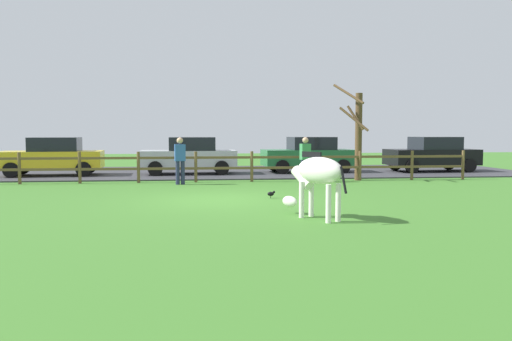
% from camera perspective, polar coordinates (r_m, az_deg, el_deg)
% --- Properties ---
extents(ground_plane, '(60.00, 60.00, 0.00)m').
position_cam_1_polar(ground_plane, '(13.91, -3.77, -3.26)').
color(ground_plane, '#3D7528').
extents(parking_asphalt, '(28.00, 7.40, 0.05)m').
position_cam_1_polar(parking_asphalt, '(23.16, -4.81, -0.18)').
color(parking_asphalt, '#38383D').
rests_on(parking_asphalt, ground_plane).
extents(paddock_fence, '(20.64, 0.11, 1.12)m').
position_cam_1_polar(paddock_fence, '(18.81, -6.70, 0.66)').
color(paddock_fence, brown).
rests_on(paddock_fence, ground_plane).
extents(bare_tree, '(1.14, 1.15, 3.63)m').
position_cam_1_polar(bare_tree, '(19.78, 11.22, 4.07)').
color(bare_tree, '#513A23').
rests_on(bare_tree, ground_plane).
extents(zebra, '(1.21, 1.72, 1.41)m').
position_cam_1_polar(zebra, '(10.80, 6.78, -0.52)').
color(zebra, white).
rests_on(zebra, ground_plane).
extents(crow_on_grass, '(0.22, 0.10, 0.20)m').
position_cam_1_polar(crow_on_grass, '(14.20, 1.69, -2.59)').
color(crow_on_grass, black).
rests_on(crow_on_grass, ground_plane).
extents(parked_car_yellow, '(4.12, 2.12, 1.56)m').
position_cam_1_polar(parked_car_yellow, '(22.56, -21.64, 1.49)').
color(parked_car_yellow, yellow).
rests_on(parked_car_yellow, parking_asphalt).
extents(parked_car_green, '(4.10, 2.08, 1.56)m').
position_cam_1_polar(parked_car_green, '(22.88, 5.88, 1.81)').
color(parked_car_green, '#236B38').
rests_on(parked_car_green, parking_asphalt).
extents(parked_car_silver, '(4.06, 2.00, 1.56)m').
position_cam_1_polar(parked_car_silver, '(21.96, -7.42, 1.69)').
color(parked_car_silver, '#B7BABF').
rests_on(parked_car_silver, parking_asphalt).
extents(parked_car_black, '(4.09, 2.07, 1.56)m').
position_cam_1_polar(parked_car_black, '(24.53, 18.99, 1.76)').
color(parked_car_black, black).
rests_on(parked_car_black, parking_asphalt).
extents(visitor_left_of_tree, '(0.41, 0.32, 1.64)m').
position_cam_1_polar(visitor_left_of_tree, '(18.80, 5.49, 1.47)').
color(visitor_left_of_tree, '#232847').
rests_on(visitor_left_of_tree, ground_plane).
extents(visitor_right_of_tree, '(0.39, 0.28, 1.64)m').
position_cam_1_polar(visitor_right_of_tree, '(18.04, -8.43, 1.32)').
color(visitor_right_of_tree, '#232847').
rests_on(visitor_right_of_tree, ground_plane).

